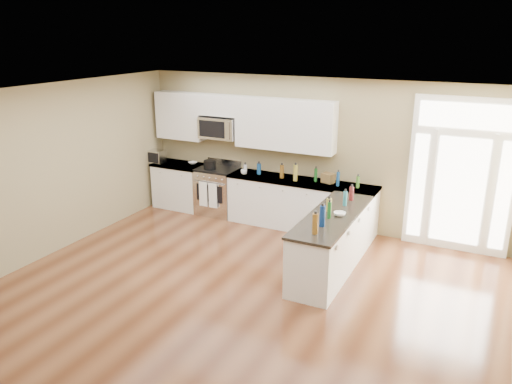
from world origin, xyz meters
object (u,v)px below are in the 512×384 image
kitchen_range (218,191)px  peninsula_cabinet (331,245)px  toaster_oven (157,156)px  stockpot (210,164)px

kitchen_range → peninsula_cabinet: bearing=-26.6°
peninsula_cabinet → toaster_oven: bearing=162.7°
peninsula_cabinet → kitchen_range: (-2.89, 1.45, 0.04)m
kitchen_range → toaster_oven: size_ratio=3.41×
peninsula_cabinet → kitchen_range: 3.23m
stockpot → toaster_oven: bearing=-178.5°
kitchen_range → toaster_oven: 1.52m
toaster_oven → peninsula_cabinet: bearing=-14.8°
stockpot → peninsula_cabinet: bearing=-24.4°
peninsula_cabinet → kitchen_range: size_ratio=2.15×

